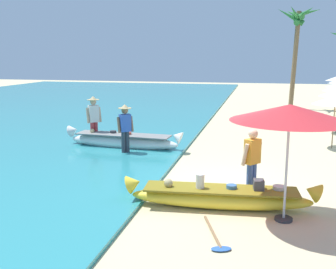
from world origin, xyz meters
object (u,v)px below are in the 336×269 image
object	(u,v)px
boat_yellow_foreground	(221,197)
boat_white_midground	(123,141)
person_vendor_assistant	(94,117)
patio_umbrella_large	(290,113)
person_vendor_hatted	(125,126)
person_tourist_customer	(252,160)
palm_tree_tall_inland	(298,27)
paddle	(216,238)

from	to	relation	value
boat_yellow_foreground	boat_white_midground	bearing A→B (deg)	128.94
person_vendor_assistant	patio_umbrella_large	bearing A→B (deg)	-40.52
boat_white_midground	person_vendor_hatted	distance (m)	1.13
boat_yellow_foreground	person_vendor_assistant	size ratio (longest dim) A/B	2.32
person_vendor_hatted	patio_umbrella_large	distance (m)	6.76
person_tourist_customer	palm_tree_tall_inland	distance (m)	17.68
person_vendor_assistant	paddle	distance (m)	8.57
palm_tree_tall_inland	person_tourist_customer	bearing A→B (deg)	-97.13
boat_yellow_foreground	patio_umbrella_large	xyz separation A→B (m)	(1.33, -0.40, 1.95)
person_tourist_customer	palm_tree_tall_inland	bearing A→B (deg)	82.87
palm_tree_tall_inland	paddle	xyz separation A→B (m)	(-2.70, -19.37, -4.97)
person_vendor_hatted	palm_tree_tall_inland	size ratio (longest dim) A/B	0.28
boat_white_midground	person_tourist_customer	size ratio (longest dim) A/B	2.65
boat_white_midground	person_vendor_hatted	xyz separation A→B (m)	(0.36, -0.81, 0.69)
person_tourist_customer	patio_umbrella_large	distance (m)	1.84
person_vendor_hatted	person_vendor_assistant	distance (m)	1.90
person_vendor_hatted	boat_white_midground	bearing A→B (deg)	114.18
person_tourist_customer	paddle	world-z (taller)	person_tourist_customer
person_tourist_customer	person_vendor_hatted	bearing A→B (deg)	141.66
boat_white_midground	person_vendor_hatted	bearing A→B (deg)	-65.82
boat_yellow_foreground	person_vendor_hatted	size ratio (longest dim) A/B	2.49
boat_white_midground	patio_umbrella_large	world-z (taller)	patio_umbrella_large
person_tourist_customer	paddle	xyz separation A→B (m)	(-0.56, -2.30, -0.91)
paddle	boat_white_midground	bearing A→B (deg)	121.94
person_vendor_assistant	patio_umbrella_large	distance (m)	8.61
person_vendor_hatted	palm_tree_tall_inland	distance (m)	15.65
palm_tree_tall_inland	paddle	distance (m)	20.18
boat_yellow_foreground	person_vendor_assistant	distance (m)	7.34
paddle	person_vendor_assistant	bearing A→B (deg)	127.96
patio_umbrella_large	paddle	xyz separation A→B (m)	(-1.26, -1.16, -2.18)
person_tourist_customer	person_vendor_assistant	size ratio (longest dim) A/B	0.90
palm_tree_tall_inland	paddle	bearing A→B (deg)	-97.93
boat_white_midground	paddle	distance (m)	7.61
person_vendor_assistant	paddle	size ratio (longest dim) A/B	1.24
paddle	patio_umbrella_large	bearing A→B (deg)	42.72
boat_yellow_foreground	person_tourist_customer	bearing A→B (deg)	49.51
palm_tree_tall_inland	boat_white_midground	bearing A→B (deg)	-117.49
person_vendor_hatted	paddle	bearing A→B (deg)	-57.03
boat_yellow_foreground	paddle	size ratio (longest dim) A/B	2.88
person_tourist_customer	palm_tree_tall_inland	xyz separation A→B (m)	(2.13, 17.07, 4.06)
person_vendor_assistant	person_vendor_hatted	bearing A→B (deg)	-34.11
person_vendor_hatted	person_vendor_assistant	bearing A→B (deg)	145.89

